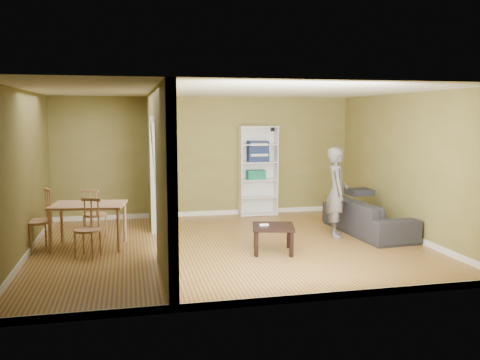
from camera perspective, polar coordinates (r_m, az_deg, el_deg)
The scene contains 15 objects.
room_shell at distance 8.44m, azimuth -1.03°, elevation 1.14°, with size 6.50×6.50×6.50m.
partition at distance 8.29m, azimuth -9.20°, elevation 0.94°, with size 0.22×5.50×2.60m, color olive, non-canonical shape.
wall_speaker at distance 11.37m, azimuth 3.72°, elevation 5.72°, with size 0.10×0.10×0.10m, color black.
sofa at distance 9.82m, azimuth 14.18°, elevation -3.43°, with size 0.94×2.19×0.83m, color black.
person at distance 9.36m, azimuth 10.83°, elevation -0.48°, with size 0.54×0.70×1.92m, color slate.
bookshelf at distance 11.25m, azimuth 1.98°, elevation 1.06°, with size 0.83×0.36×1.98m.
paper_box_teal at distance 11.20m, azimuth 1.79°, elevation 0.61°, with size 0.39×0.26×0.20m, color #24896A.
paper_box_navy_b at distance 11.17m, azimuth 2.01°, elevation 2.66°, with size 0.45×0.29×0.23m, color #1C2248.
paper_box_navy_c at distance 11.15m, azimuth 2.01°, elevation 3.81°, with size 0.44×0.29×0.23m, color navy.
coffee_table at distance 8.22m, azimuth 3.74°, elevation -5.60°, with size 0.66×0.66×0.44m.
game_controller at distance 8.20m, azimuth 2.72°, elevation -5.04°, with size 0.14×0.04×0.03m, color white.
dining_table at distance 8.84m, azimuth -16.66°, elevation -3.08°, with size 1.18×0.79×0.74m.
chair_left at distance 8.94m, azimuth -21.77°, elevation -4.17°, with size 0.46×0.46×1.01m, color tan, non-canonical shape.
chair_near at distance 8.28m, azimuth -16.77°, elevation -5.22°, with size 0.42×0.42×0.91m, color tan, non-canonical shape.
chair_far at distance 9.48m, azimuth -16.00°, elevation -3.61°, with size 0.42×0.42×0.92m, color #CFB281, non-canonical shape.
Camera 1 is at (-1.66, -8.23, 2.19)m, focal length 38.00 mm.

